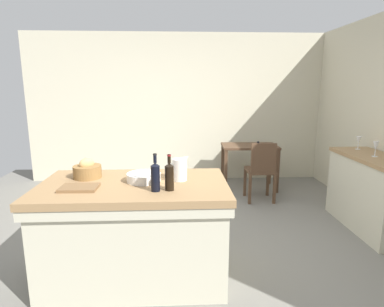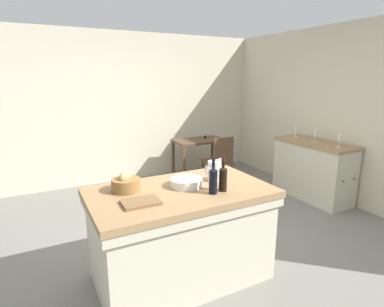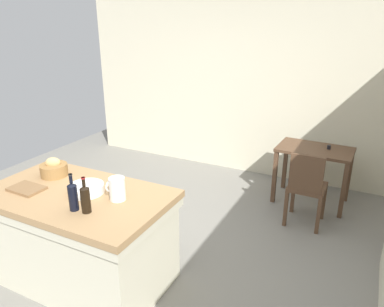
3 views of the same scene
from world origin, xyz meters
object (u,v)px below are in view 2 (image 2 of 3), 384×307
(wooden_chair, at_px, (219,161))
(wine_glass_left, at_px, (315,134))
(wine_glass_middle, at_px, (296,130))
(wash_bowl, at_px, (186,182))
(cutting_board, at_px, (141,202))
(wine_glass_far_left, at_px, (339,139))
(island_table, at_px, (181,231))
(writing_desk, at_px, (199,146))
(bread_basket, at_px, (126,184))
(wine_bottle_dark, at_px, (223,178))
(wine_bottle_amber, at_px, (213,180))
(pitcher, at_px, (214,171))
(side_cabinet, at_px, (313,170))

(wooden_chair, height_order, wine_glass_left, wine_glass_left)
(wine_glass_left, xyz_separation_m, wine_glass_middle, (0.05, 0.44, -0.01))
(wooden_chair, distance_m, wine_glass_left, 1.54)
(wash_bowl, relative_size, cutting_board, 1.00)
(wine_glass_far_left, bearing_deg, wooden_chair, 125.39)
(island_table, xyz_separation_m, wine_glass_middle, (2.71, 1.30, 0.53))
(writing_desk, xyz_separation_m, bread_basket, (-2.01, -2.30, 0.32))
(island_table, distance_m, wash_bowl, 0.45)
(wash_bowl, height_order, wine_bottle_dark, wine_bottle_dark)
(wine_bottle_dark, distance_m, wine_bottle_amber, 0.11)
(island_table, bearing_deg, wine_glass_left, 17.89)
(writing_desk, distance_m, wine_glass_middle, 1.69)
(pitcher, distance_m, wine_bottle_amber, 0.35)
(pitcher, xyz_separation_m, wine_glass_left, (2.26, 0.79, 0.04))
(side_cabinet, height_order, wine_glass_middle, wine_glass_middle)
(cutting_board, bearing_deg, wine_glass_far_left, 10.56)
(wash_bowl, bearing_deg, wine_glass_left, 17.47)
(wash_bowl, distance_m, bread_basket, 0.54)
(wine_bottle_amber, distance_m, wine_glass_middle, 2.93)
(wine_bottle_amber, height_order, wine_glass_far_left, wine_bottle_amber)
(island_table, height_order, wine_glass_left, wine_glass_left)
(island_table, relative_size, wine_glass_left, 9.00)
(wooden_chair, relative_size, wine_glass_far_left, 5.24)
(island_table, bearing_deg, wooden_chair, 49.14)
(island_table, relative_size, wine_glass_middle, 9.45)
(side_cabinet, distance_m, wine_glass_left, 0.57)
(island_table, relative_size, wash_bowl, 5.45)
(wine_bottle_dark, bearing_deg, writing_desk, 64.83)
(wooden_chair, relative_size, cutting_board, 3.07)
(wooden_chair, relative_size, wine_glass_left, 5.07)
(wash_bowl, bearing_deg, writing_desk, 58.55)
(bread_basket, distance_m, cutting_board, 0.34)
(writing_desk, distance_m, cutting_board, 3.31)
(side_cabinet, bearing_deg, wooden_chair, 136.88)
(wooden_chair, bearing_deg, wine_bottle_dark, -122.18)
(side_cabinet, xyz_separation_m, wine_bottle_dark, (-2.37, -1.06, 0.54))
(wine_bottle_amber, bearing_deg, island_table, 132.50)
(wine_bottle_amber, height_order, wine_glass_left, wine_bottle_amber)
(writing_desk, height_order, wine_bottle_amber, wine_bottle_amber)
(island_table, xyz_separation_m, writing_desk, (1.58, 2.49, 0.15))
(pitcher, relative_size, wine_glass_far_left, 1.36)
(cutting_board, height_order, wine_glass_far_left, wine_glass_far_left)
(wine_glass_left, bearing_deg, cutting_board, -161.93)
(pitcher, height_order, wine_glass_left, pitcher)
(wooden_chair, height_order, bread_basket, bread_basket)
(writing_desk, bearing_deg, wine_glass_left, -56.48)
(writing_desk, relative_size, wine_glass_left, 5.19)
(wine_bottle_dark, xyz_separation_m, wine_glass_left, (2.35, 1.06, 0.02))
(island_table, height_order, bread_basket, bread_basket)
(wooden_chair, height_order, cutting_board, wooden_chair)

